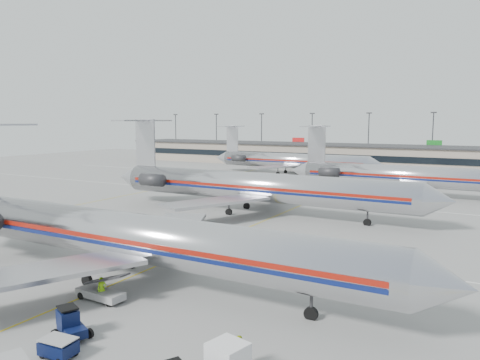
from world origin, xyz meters
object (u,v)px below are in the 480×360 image
Objects in this scene: jet_foreground at (128,235)px; jet_second_row at (252,186)px; tug_center at (70,324)px; belt_loader at (101,292)px.

jet_second_row reaches higher than jet_foreground.
belt_loader reaches higher than tug_center.
tug_center is at bearing -66.83° from jet_foreground.
tug_center is (4.03, -9.41, -2.82)m from jet_foreground.
tug_center is at bearing -77.97° from jet_second_row.
jet_second_row is at bearing 126.39° from tug_center.
tug_center is 5.84m from belt_loader.
jet_foreground reaches higher than belt_loader.
jet_foreground is at bearing 137.54° from tug_center.
jet_foreground is at bearing 109.60° from belt_loader.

